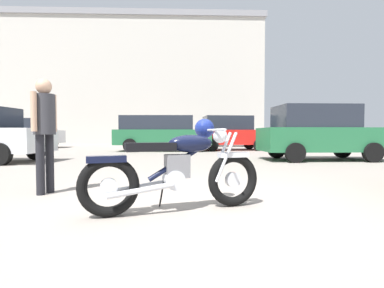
# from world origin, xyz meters

# --- Properties ---
(ground_plane) EXTENTS (80.00, 80.00, 0.00)m
(ground_plane) POSITION_xyz_m (0.00, 0.00, 0.00)
(ground_plane) COLOR gray
(vintage_motorcycle) EXTENTS (2.05, 0.83, 1.07)m
(vintage_motorcycle) POSITION_xyz_m (-0.17, -0.33, 0.49)
(vintage_motorcycle) COLOR black
(vintage_motorcycle) RESTS_ON ground_plane
(bystander) EXTENTS (0.30, 0.44, 1.66)m
(bystander) POSITION_xyz_m (-2.07, 0.76, 1.02)
(bystander) COLOR black
(bystander) RESTS_ON ground_plane
(pale_sedan_back) EXTENTS (3.96, 1.94, 1.78)m
(pale_sedan_back) POSITION_xyz_m (4.65, 5.52, 0.92)
(pale_sedan_back) COLOR black
(pale_sedan_back) RESTS_ON ground_plane
(silver_sedan_mid) EXTENTS (3.95, 1.92, 1.78)m
(silver_sedan_mid) POSITION_xyz_m (3.03, 11.45, 0.92)
(silver_sedan_mid) COLOR black
(silver_sedan_mid) RESTS_ON ground_plane
(white_estate_far) EXTENTS (4.82, 2.24, 1.74)m
(white_estate_far) POSITION_xyz_m (-0.57, 10.95, 0.94)
(white_estate_far) COLOR black
(white_estate_far) RESTS_ON ground_plane
(dark_sedan_left) EXTENTS (3.99, 2.00, 1.78)m
(dark_sedan_left) POSITION_xyz_m (-8.60, 14.77, 0.92)
(dark_sedan_left) COLOR black
(dark_sedan_left) RESTS_ON ground_plane
(blue_hatchback_right) EXTENTS (4.14, 2.38, 1.78)m
(blue_hatchback_right) POSITION_xyz_m (3.93, 16.03, 0.92)
(blue_hatchback_right) COLOR black
(blue_hatchback_right) RESTS_ON ground_plane
(industrial_building) EXTENTS (24.85, 15.20, 11.13)m
(industrial_building) POSITION_xyz_m (-3.63, 27.89, 5.58)
(industrial_building) COLOR beige
(industrial_building) RESTS_ON ground_plane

